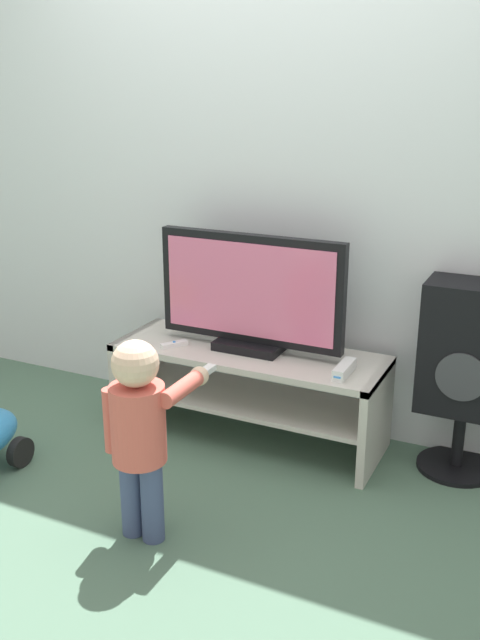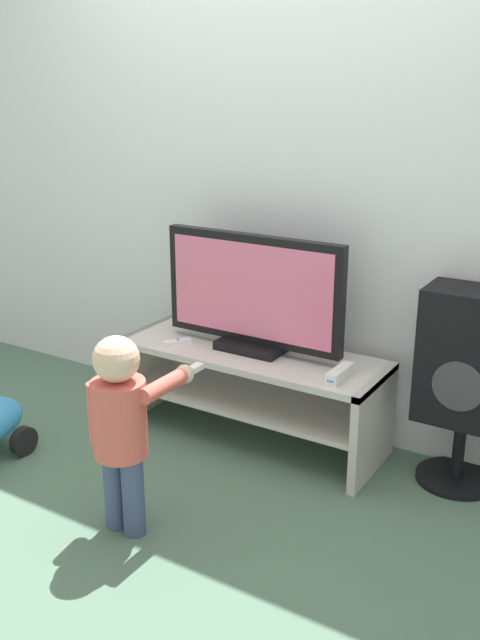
{
  "view_description": "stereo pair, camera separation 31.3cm",
  "coord_description": "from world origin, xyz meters",
  "px_view_note": "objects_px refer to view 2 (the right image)",
  "views": [
    {
      "loc": [
        1.29,
        -2.54,
        1.6
      ],
      "look_at": [
        0.0,
        0.13,
        0.61
      ],
      "focal_mm": 40.0,
      "sensor_mm": 36.0,
      "label": 1
    },
    {
      "loc": [
        1.57,
        -2.39,
        1.6
      ],
      "look_at": [
        0.0,
        0.13,
        0.61
      ],
      "focal_mm": 40.0,
      "sensor_mm": 36.0,
      "label": 2
    }
  ],
  "objects_px": {
    "television": "(253,295)",
    "speaker_tower": "(468,363)",
    "game_console": "(340,374)",
    "child": "(122,419)",
    "remote_primary": "(178,342)"
  },
  "relations": [
    {
      "from": "television",
      "to": "speaker_tower",
      "type": "bearing_deg",
      "value": 6.51
    },
    {
      "from": "child",
      "to": "game_console",
      "type": "bearing_deg",
      "value": 57.49
    },
    {
      "from": "remote_primary",
      "to": "speaker_tower",
      "type": "bearing_deg",
      "value": 10.34
    },
    {
      "from": "game_console",
      "to": "child",
      "type": "relative_size",
      "value": 0.25
    },
    {
      "from": "remote_primary",
      "to": "child",
      "type": "xyz_separation_m",
      "value": [
        0.32,
        -0.76,
        0.01
      ]
    },
    {
      "from": "game_console",
      "to": "remote_primary",
      "type": "distance_m",
      "value": 0.81
    },
    {
      "from": "remote_primary",
      "to": "speaker_tower",
      "type": "xyz_separation_m",
      "value": [
        1.27,
        0.23,
        0.08
      ]
    },
    {
      "from": "television",
      "to": "remote_primary",
      "type": "relative_size",
      "value": 6.91
    },
    {
      "from": "television",
      "to": "speaker_tower",
      "type": "height_order",
      "value": "television"
    },
    {
      "from": "remote_primary",
      "to": "speaker_tower",
      "type": "height_order",
      "value": "speaker_tower"
    },
    {
      "from": "remote_primary",
      "to": "child",
      "type": "distance_m",
      "value": 0.83
    },
    {
      "from": "game_console",
      "to": "speaker_tower",
      "type": "relative_size",
      "value": 0.23
    },
    {
      "from": "game_console",
      "to": "child",
      "type": "bearing_deg",
      "value": -122.51
    },
    {
      "from": "television",
      "to": "child",
      "type": "relative_size",
      "value": 1.14
    },
    {
      "from": "speaker_tower",
      "to": "television",
      "type": "bearing_deg",
      "value": -173.49
    }
  ]
}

